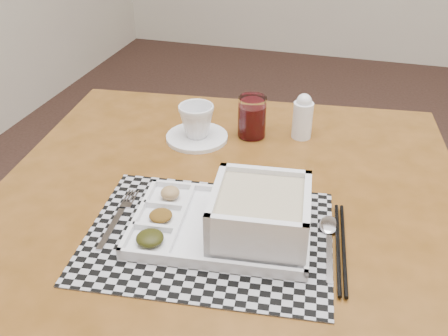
{
  "coord_description": "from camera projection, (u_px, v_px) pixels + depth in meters",
  "views": [
    {
      "loc": [
        -0.64,
        -1.3,
        1.3
      ],
      "look_at": [
        -0.86,
        -0.53,
        0.8
      ],
      "focal_mm": 40.0,
      "sensor_mm": 36.0,
      "label": 1
    }
  ],
  "objects": [
    {
      "name": "cup",
      "position": [
        196.0,
        121.0,
        1.19
      ],
      "size": [
        0.1,
        0.1,
        0.08
      ],
      "primitive_type": "imported",
      "rotation": [
        0.0,
        0.0,
        0.21
      ],
      "color": "white",
      "rests_on": "saucer"
    },
    {
      "name": "juice_glass",
      "position": [
        252.0,
        119.0,
        1.2
      ],
      "size": [
        0.07,
        0.07,
        0.1
      ],
      "color": "white",
      "rests_on": "dining_table"
    },
    {
      "name": "placemat",
      "position": [
        209.0,
        235.0,
        0.9
      ],
      "size": [
        0.47,
        0.38,
        0.0
      ],
      "primitive_type": "cube",
      "rotation": [
        0.0,
        0.0,
        0.11
      ],
      "color": "#9B9BA2",
      "rests_on": "dining_table"
    },
    {
      "name": "creamer_bottle",
      "position": [
        303.0,
        117.0,
        1.19
      ],
      "size": [
        0.05,
        0.05,
        0.11
      ],
      "color": "white",
      "rests_on": "dining_table"
    },
    {
      "name": "fork",
      "position": [
        120.0,
        217.0,
        0.94
      ],
      "size": [
        0.04,
        0.19,
        0.0
      ],
      "color": "silver",
      "rests_on": "placemat"
    },
    {
      "name": "spoon",
      "position": [
        329.0,
        230.0,
        0.91
      ],
      "size": [
        0.04,
        0.18,
        0.01
      ],
      "color": "silver",
      "rests_on": "placemat"
    },
    {
      "name": "dining_table",
      "position": [
        226.0,
        226.0,
        1.05
      ],
      "size": [
        1.06,
        1.06,
        0.72
      ],
      "color": "#52320F",
      "rests_on": "ground"
    },
    {
      "name": "saucer",
      "position": [
        197.0,
        137.0,
        1.21
      ],
      "size": [
        0.15,
        0.15,
        0.01
      ],
      "primitive_type": "cylinder",
      "color": "white",
      "rests_on": "dining_table"
    },
    {
      "name": "serving_tray",
      "position": [
        247.0,
        219.0,
        0.88
      ],
      "size": [
        0.34,
        0.25,
        0.1
      ],
      "color": "white",
      "rests_on": "placemat"
    },
    {
      "name": "chopsticks",
      "position": [
        341.0,
        247.0,
        0.87
      ],
      "size": [
        0.04,
        0.24,
        0.01
      ],
      "color": "black",
      "rests_on": "placemat"
    }
  ]
}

